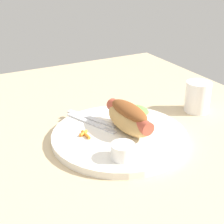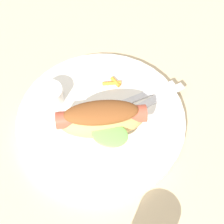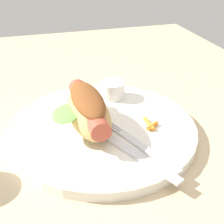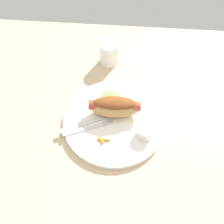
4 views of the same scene
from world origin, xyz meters
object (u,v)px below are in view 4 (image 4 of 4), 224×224
(plate, at_px, (114,121))
(sauce_ramekin, at_px, (145,132))
(carrot_garnish, at_px, (103,140))
(drinking_cup, at_px, (109,53))
(fork, at_px, (87,128))
(hot_dog, at_px, (115,106))
(knife, at_px, (81,124))

(plate, distance_m, sauce_ramekin, 0.10)
(carrot_garnish, distance_m, drinking_cup, 0.33)
(carrot_garnish, bearing_deg, plate, 69.71)
(fork, relative_size, drinking_cup, 1.79)
(plate, bearing_deg, hot_dog, 92.65)
(plate, xyz_separation_m, fork, (-0.08, -0.04, 0.01))
(knife, relative_size, drinking_cup, 1.78)
(knife, distance_m, drinking_cup, 0.29)
(plate, xyz_separation_m, carrot_garnish, (-0.03, -0.07, 0.01))
(fork, height_order, knife, same)
(plate, distance_m, hot_dog, 0.05)
(fork, distance_m, carrot_garnish, 0.06)
(hot_dog, bearing_deg, sauce_ramekin, -38.60)
(hot_dog, relative_size, drinking_cup, 1.87)
(hot_dog, distance_m, drinking_cup, 0.23)
(sauce_ramekin, bearing_deg, fork, 178.35)
(sauce_ramekin, xyz_separation_m, drinking_cup, (-0.13, 0.30, 0.01))
(sauce_ramekin, relative_size, drinking_cup, 0.59)
(plate, height_order, carrot_garnish, carrot_garnish)
(plate, height_order, drinking_cup, drinking_cup)
(drinking_cup, bearing_deg, knife, -101.21)
(hot_dog, xyz_separation_m, fork, (-0.07, -0.06, -0.03))
(hot_dog, xyz_separation_m, sauce_ramekin, (0.09, -0.07, -0.02))
(fork, bearing_deg, drinking_cup, 60.82)
(knife, height_order, drinking_cup, drinking_cup)
(sauce_ramekin, height_order, drinking_cup, drinking_cup)
(drinking_cup, bearing_deg, carrot_garnish, -88.02)
(hot_dog, bearing_deg, fork, -142.05)
(sauce_ramekin, relative_size, carrot_garnish, 1.34)
(hot_dog, xyz_separation_m, carrot_garnish, (-0.03, -0.10, -0.03))
(knife, bearing_deg, carrot_garnish, -61.36)
(plate, xyz_separation_m, hot_dog, (-0.00, 0.02, 0.04))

